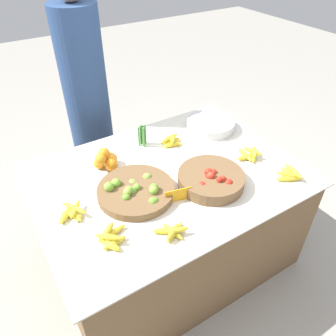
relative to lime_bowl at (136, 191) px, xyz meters
name	(u,v)px	position (x,y,z in m)	size (l,w,h in m)	color
ground_plane	(168,253)	(0.25, 0.06, -0.79)	(12.00, 12.00, 0.00)	#A39E93
market_table	(168,218)	(0.25, 0.06, -0.41)	(1.59, 1.17, 0.76)	brown
lime_bowl	(136,191)	(0.00, 0.00, 0.00)	(0.43, 0.43, 0.09)	brown
tomato_basket	(211,179)	(0.41, -0.15, 0.01)	(0.39, 0.39, 0.11)	brown
orange_pile	(106,160)	(-0.04, 0.32, 0.03)	(0.15, 0.14, 0.13)	orange
metal_bowl	(211,124)	(0.80, 0.35, 0.01)	(0.35, 0.35, 0.07)	silver
price_sign	(178,195)	(0.18, -0.17, 0.01)	(0.15, 0.04, 0.08)	orange
veg_bundle	(143,136)	(0.27, 0.43, 0.04)	(0.06, 0.06, 0.14)	#4C8E42
banana_bunch_middle_right	(172,141)	(0.44, 0.33, 0.00)	(0.15, 0.12, 0.06)	yellow
banana_bunch_front_center	(172,231)	(0.02, -0.35, -0.01)	(0.17, 0.14, 0.05)	yellow
banana_bunch_front_right	(72,212)	(-0.36, 0.03, 0.00)	(0.16, 0.17, 0.05)	yellow
banana_bunch_middle_left	(291,174)	(0.86, -0.35, 0.00)	(0.18, 0.16, 0.06)	yellow
banana_bunch_back_center	(111,238)	(-0.26, -0.23, 0.00)	(0.17, 0.18, 0.06)	yellow
banana_bunch_front_left	(250,154)	(0.79, -0.07, 0.00)	(0.17, 0.18, 0.06)	yellow
vendor_person	(88,107)	(0.12, 1.04, 0.02)	(0.33, 0.33, 1.75)	navy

